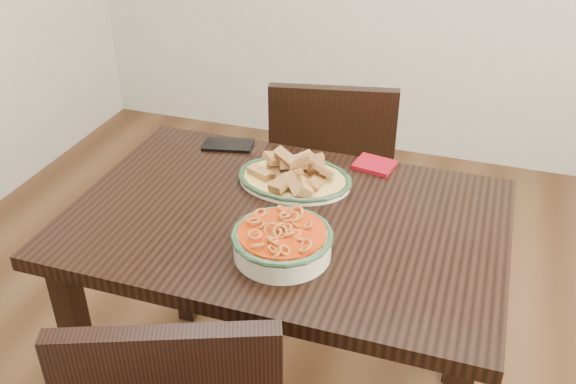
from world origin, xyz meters
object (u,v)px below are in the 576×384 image
(dining_table, at_px, (286,248))
(smartphone, at_px, (228,145))
(fish_plate, at_px, (295,169))
(noodle_bowl, at_px, (282,239))
(chair_far, at_px, (332,177))

(dining_table, distance_m, smartphone, 0.44)
(fish_plate, bearing_deg, noodle_bowl, -76.93)
(fish_plate, xyz_separation_m, noodle_bowl, (0.08, -0.33, -0.00))
(noodle_bowl, height_order, smartphone, noodle_bowl)
(dining_table, relative_size, smartphone, 7.30)
(chair_far, height_order, smartphone, chair_far)
(fish_plate, xyz_separation_m, smartphone, (-0.26, 0.14, -0.04))
(fish_plate, bearing_deg, smartphone, 151.51)
(dining_table, xyz_separation_m, smartphone, (-0.29, 0.31, 0.11))
(fish_plate, bearing_deg, chair_far, 91.61)
(dining_table, distance_m, chair_far, 0.67)
(dining_table, xyz_separation_m, chair_far, (-0.04, 0.65, -0.14))
(dining_table, bearing_deg, fish_plate, 100.12)
(chair_far, distance_m, fish_plate, 0.57)
(chair_far, distance_m, smartphone, 0.49)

